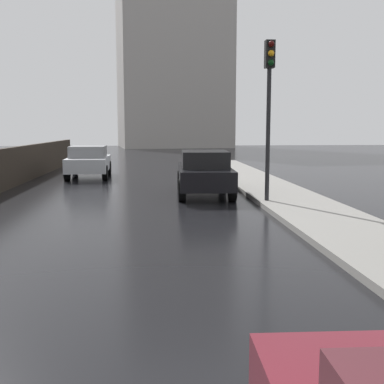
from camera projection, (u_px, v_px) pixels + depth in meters
name	position (u px, v px, depth m)	size (l,w,h in m)	color
car_black_mid_road	(204.00, 172.00, 15.96)	(1.88, 4.52, 1.47)	black
car_silver_far_ahead	(89.00, 161.00, 21.56)	(1.90, 3.94, 1.41)	#B2B5BA
traffic_light	(269.00, 91.00, 13.51)	(0.26, 0.39, 4.46)	black
distant_tower	(173.00, 39.00, 54.65)	(13.28, 11.40, 24.23)	#9E9993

